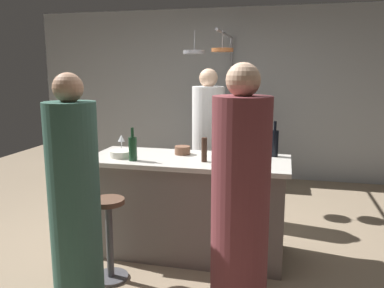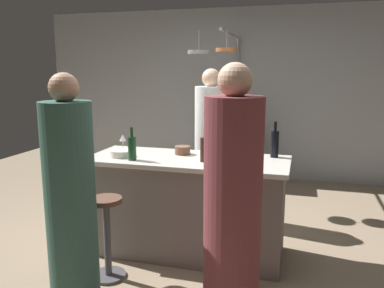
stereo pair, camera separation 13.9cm
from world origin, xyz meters
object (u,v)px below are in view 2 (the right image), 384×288
object	(u,v)px
bar_stool_right	(233,250)
mixing_bowl_ceramic	(121,153)
wine_glass_near_left_guest	(123,138)
wine_bottle_red	(226,147)
wine_glass_near_right_guest	(221,143)
mixing_bowl_wooden	(182,150)
chef	(210,150)
guest_left	(71,202)
wine_bottle_dark	(275,143)
stove_range	(233,152)
wine_glass_by_chef	(225,154)
mixing_bowl_blue	(238,154)
guest_right	(232,213)
wine_bottle_white	(218,143)
wine_bottle_green	(132,148)
bar_stool_left	(107,234)
pepper_mill	(203,150)

from	to	relation	value
bar_stool_right	mixing_bowl_ceramic	xyz separation A→B (m)	(-1.13, 0.51, 0.55)
wine_glass_near_left_guest	wine_bottle_red	bearing A→B (deg)	-11.81
wine_glass_near_right_guest	mixing_bowl_wooden	bearing A→B (deg)	-159.33
chef	wine_glass_near_left_guest	bearing A→B (deg)	-136.32
bar_stool_right	guest_left	size ratio (longest dim) A/B	0.41
chef	wine_bottle_dark	world-z (taller)	chef
stove_range	wine_glass_near_right_guest	world-z (taller)	wine_glass_near_right_guest
wine_glass_by_chef	mixing_bowl_blue	world-z (taller)	wine_glass_by_chef
guest_right	guest_left	bearing A→B (deg)	-178.80
wine_glass_near_left_guest	wine_glass_by_chef	bearing A→B (deg)	-20.72
stove_range	guest_left	distance (m)	3.52
wine_bottle_white	wine_glass_near_right_guest	bearing A→B (deg)	89.00
wine_glass_near_right_guest	wine_bottle_green	bearing A→B (deg)	-145.46
wine_bottle_red	mixing_bowl_blue	size ratio (longest dim) A/B	1.77
wine_bottle_dark	mixing_bowl_blue	size ratio (longest dim) A/B	1.84
wine_bottle_dark	mixing_bowl_ceramic	bearing A→B (deg)	-165.23
wine_bottle_red	wine_glass_by_chef	world-z (taller)	wine_bottle_red
guest_right	stove_range	bearing A→B (deg)	99.63
bar_stool_right	mixing_bowl_ceramic	size ratio (longest dim) A/B	3.36
bar_stool_right	mixing_bowl_blue	bearing A→B (deg)	97.53
mixing_bowl_blue	wine_bottle_green	bearing A→B (deg)	-156.90
stove_range	wine_bottle_green	xyz separation A→B (m)	(-0.44, -2.66, 0.56)
wine_bottle_green	wine_glass_near_right_guest	world-z (taller)	wine_bottle_green
wine_bottle_white	wine_glass_near_left_guest	size ratio (longest dim) A/B	2.12
guest_left	mixing_bowl_ceramic	size ratio (longest dim) A/B	8.21
chef	guest_right	size ratio (longest dim) A/B	0.98
stove_range	wine_bottle_dark	world-z (taller)	wine_bottle_dark
stove_range	wine_glass_by_chef	size ratio (longest dim) A/B	6.10
guest_left	wine_glass_by_chef	bearing A→B (deg)	40.62
wine_bottle_dark	mixing_bowl_ceramic	xyz separation A→B (m)	(-1.34, -0.35, -0.10)
wine_bottle_dark	bar_stool_left	bearing A→B (deg)	-145.14
chef	wine_glass_near_left_guest	world-z (taller)	chef
wine_bottle_white	wine_bottle_dark	xyz separation A→B (m)	(0.50, 0.08, 0.01)
wine_bottle_green	mixing_bowl_blue	world-z (taller)	wine_bottle_green
bar_stool_right	guest_left	world-z (taller)	guest_left
bar_stool_left	pepper_mill	bearing A→B (deg)	37.75
wine_bottle_green	wine_glass_near_right_guest	size ratio (longest dim) A/B	1.99
wine_bottle_dark	wine_glass_near_right_guest	distance (m)	0.50
wine_glass_near_left_guest	wine_glass_near_right_guest	size ratio (longest dim) A/B	1.00
wine_bottle_white	wine_glass_near_left_guest	xyz separation A→B (m)	(-0.98, 0.05, -0.01)
wine_bottle_white	mixing_bowl_wooden	distance (m)	0.35
guest_left	wine_bottle_green	world-z (taller)	guest_left
guest_left	wine_bottle_red	bearing A→B (deg)	47.93
wine_bottle_red	wine_bottle_green	xyz separation A→B (m)	(-0.79, -0.20, -0.01)
wine_bottle_green	wine_glass_by_chef	size ratio (longest dim) A/B	1.99
chef	wine_bottle_dark	xyz separation A→B (m)	(0.75, -0.67, 0.24)
chef	mixing_bowl_ceramic	distance (m)	1.20
stove_range	mixing_bowl_ceramic	distance (m)	2.67
wine_bottle_white	bar_stool_right	bearing A→B (deg)	-69.80
wine_glass_by_chef	wine_glass_near_right_guest	bearing A→B (deg)	106.11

